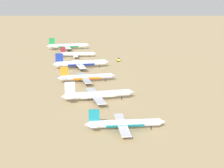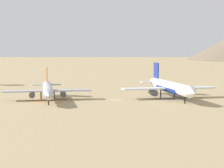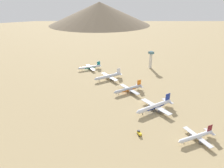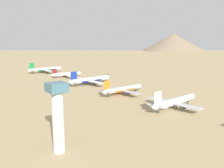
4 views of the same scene
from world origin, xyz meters
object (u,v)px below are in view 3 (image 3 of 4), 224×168
(parked_jet_1, at_px, (109,76))
(parked_jet_0, at_px, (90,67))
(parked_jet_3, at_px, (155,106))
(parked_jet_4, at_px, (197,136))
(control_tower, at_px, (151,59))
(parked_jet_2, at_px, (129,89))
(service_truck, at_px, (139,133))

(parked_jet_1, bearing_deg, parked_jet_0, -84.74)
(parked_jet_0, bearing_deg, parked_jet_3, 91.25)
(parked_jet_1, relative_size, parked_jet_3, 0.94)
(parked_jet_4, height_order, control_tower, control_tower)
(parked_jet_4, bearing_deg, parked_jet_1, -91.57)
(parked_jet_1, relative_size, control_tower, 1.70)
(parked_jet_3, bearing_deg, parked_jet_0, -88.75)
(parked_jet_4, bearing_deg, parked_jet_2, -92.51)
(parked_jet_0, relative_size, service_truck, 7.71)
(parked_jet_1, distance_m, parked_jet_3, 105.74)
(parked_jet_0, relative_size, parked_jet_1, 0.87)
(service_truck, bearing_deg, parked_jet_3, -146.77)
(parked_jet_3, bearing_deg, service_truck, 33.23)
(service_truck, relative_size, control_tower, 0.19)
(parked_jet_1, xyz_separation_m, parked_jet_2, (-0.40, 52.34, -0.26))
(parked_jet_3, distance_m, control_tower, 146.73)
(control_tower, bearing_deg, parked_jet_1, 6.46)
(parked_jet_0, xyz_separation_m, parked_jet_4, (-0.57, 218.79, -0.23))
(parked_jet_2, xyz_separation_m, parked_jet_3, (1.94, 53.39, 0.58))
(parked_jet_1, xyz_separation_m, control_tower, (-88.02, -9.96, 11.41))
(parked_jet_4, relative_size, control_tower, 1.38)
(parked_jet_1, xyz_separation_m, service_truck, (42.98, 132.88, -2.62))
(parked_jet_3, bearing_deg, parked_jet_1, -90.83)
(parked_jet_0, relative_size, parked_jet_2, 0.92)
(parked_jet_2, relative_size, service_truck, 8.37)
(parked_jet_1, distance_m, control_tower, 89.31)
(service_truck, bearing_deg, parked_jet_1, -107.92)
(control_tower, bearing_deg, parked_jet_4, 61.98)
(parked_jet_0, height_order, parked_jet_3, parked_jet_3)
(service_truck, bearing_deg, control_tower, -132.52)
(parked_jet_0, distance_m, service_truck, 191.61)
(parked_jet_3, bearing_deg, parked_jet_2, -92.08)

